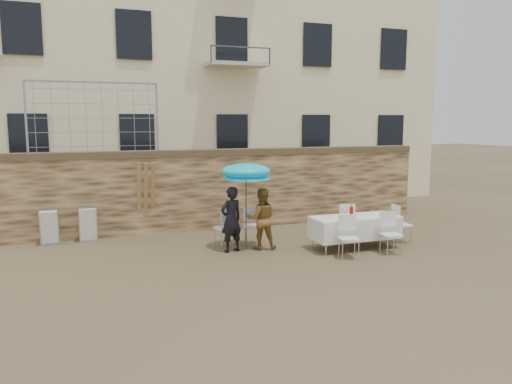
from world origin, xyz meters
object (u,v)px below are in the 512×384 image
object	(u,v)px
banquet_table	(355,218)
table_chair_back	(345,222)
table_chair_front_left	(349,237)
umbrella	(246,174)
table_chair_side	(402,224)
chair_stack_left	(50,225)
couple_chair_right	(252,225)
table_chair_front_right	(391,233)
soda_bottle	(351,213)
chair_stack_right	(88,223)
man_suit	(231,219)
woman_dress	(261,219)
couple_chair_left	(225,227)

from	to	relation	value
banquet_table	table_chair_back	xyz separation A→B (m)	(0.20, 0.80, -0.25)
banquet_table	table_chair_front_left	size ratio (longest dim) A/B	2.19
umbrella	table_chair_back	size ratio (longest dim) A/B	2.00
table_chair_side	chair_stack_left	distance (m)	8.78
couple_chair_right	table_chair_front_right	size ratio (longest dim) A/B	1.00
umbrella	couple_chair_right	distance (m)	1.43
soda_bottle	chair_stack_right	world-z (taller)	soda_bottle
man_suit	woman_dress	bearing A→B (deg)	162.59
couple_chair_left	table_chair_back	distance (m)	3.12
couple_chair_left	table_chair_side	distance (m)	4.43
man_suit	banquet_table	bearing A→B (deg)	149.28
soda_bottle	table_chair_front_left	bearing A→B (deg)	-123.69
table_chair_front_right	table_chair_front_left	bearing A→B (deg)	-174.98
man_suit	chair_stack_left	world-z (taller)	man_suit
banquet_table	soda_bottle	xyz separation A→B (m)	(-0.20, -0.15, 0.17)
soda_bottle	table_chair_side	world-z (taller)	soda_bottle
table_chair_front_right	chair_stack_right	xyz separation A→B (m)	(-6.50, 3.72, -0.02)
chair_stack_right	table_chair_front_right	bearing A→B (deg)	-29.75
umbrella	chair_stack_left	distance (m)	5.11
woman_dress	table_chair_front_right	size ratio (longest dim) A/B	1.52
couple_chair_left	banquet_table	world-z (taller)	couple_chair_left
couple_chair_left	chair_stack_right	distance (m)	3.57
umbrella	soda_bottle	world-z (taller)	umbrella
couple_chair_right	soda_bottle	distance (m)	2.46
soda_bottle	table_chair_back	world-z (taller)	soda_bottle
soda_bottle	chair_stack_right	distance (m)	6.60
table_chair_front_left	banquet_table	bearing A→B (deg)	67.22
banquet_table	chair_stack_left	bearing A→B (deg)	156.74
soda_bottle	chair_stack_left	size ratio (longest dim) A/B	0.28
table_chair_front_right	chair_stack_right	bearing A→B (deg)	155.26
umbrella	chair_stack_right	world-z (taller)	umbrella
banquet_table	chair_stack_left	xyz separation A→B (m)	(-6.90, 2.97, -0.27)
table_chair_side	table_chair_back	bearing A→B (deg)	65.59
woman_dress	table_chair_front_right	distance (m)	3.01
table_chair_front_right	chair_stack_right	world-z (taller)	table_chair_front_right
banquet_table	umbrella	bearing A→B (deg)	162.51
woman_dress	chair_stack_right	bearing A→B (deg)	-15.26
soda_bottle	table_chair_back	distance (m)	1.11
soda_bottle	table_chair_side	distance (m)	1.67
couple_chair_left	couple_chair_right	xyz separation A→B (m)	(0.70, 0.00, 0.00)
soda_bottle	table_chair_front_left	size ratio (longest dim) A/B	0.27
table_chair_side	chair_stack_right	bearing A→B (deg)	74.67
couple_chair_right	table_chair_front_left	bearing A→B (deg)	152.79
couple_chair_left	banquet_table	distance (m)	3.15
man_suit	soda_bottle	world-z (taller)	man_suit
couple_chair_left	soda_bottle	size ratio (longest dim) A/B	3.69
man_suit	soda_bottle	xyz separation A→B (m)	(2.69, -0.83, 0.14)
woman_dress	banquet_table	world-z (taller)	woman_dress
soda_bottle	chair_stack_left	xyz separation A→B (m)	(-6.70, 3.12, -0.45)
couple_chair_right	table_chair_side	size ratio (longest dim) A/B	1.00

